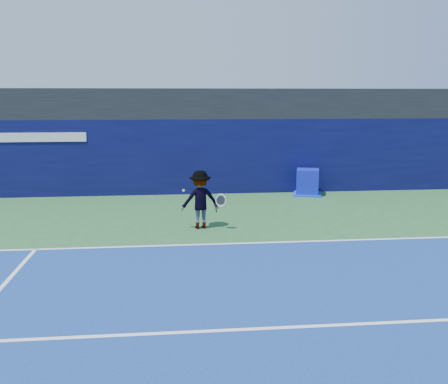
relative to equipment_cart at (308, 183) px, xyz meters
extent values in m
plane|color=#2A5F30|center=(-3.93, -9.43, -0.47)|extent=(80.00, 80.00, 0.00)
cube|color=white|center=(-3.93, -6.43, -0.46)|extent=(24.00, 0.10, 0.01)
cube|color=white|center=(-3.93, -11.43, -0.46)|extent=(24.00, 0.10, 0.01)
cube|color=black|center=(-3.93, 2.07, 3.13)|extent=(36.00, 3.00, 1.20)
cube|color=#0B0C3D|center=(-3.93, 1.07, 1.03)|extent=(36.00, 1.00, 3.00)
cube|color=white|center=(-10.93, 0.56, 1.88)|extent=(4.50, 0.04, 0.35)
cube|color=#0C14B4|center=(0.00, 0.00, 0.05)|extent=(1.07, 1.07, 1.04)
cube|color=#0E3AC5|center=(0.00, 0.00, -0.44)|extent=(1.34, 1.34, 0.07)
imported|color=white|center=(-4.56, -4.68, 0.40)|extent=(1.20, 0.79, 1.74)
cylinder|color=black|center=(-4.11, -4.93, 0.18)|extent=(0.08, 0.15, 0.28)
torus|color=white|center=(-3.97, -4.98, 0.43)|extent=(0.32, 0.18, 0.31)
cylinder|color=black|center=(-3.97, -4.98, 0.43)|extent=(0.27, 0.14, 0.26)
sphere|color=#D1DD18|center=(-5.04, -4.39, 0.63)|extent=(0.08, 0.08, 0.08)
camera|label=1|loc=(-5.32, -19.23, 3.44)|focal=40.00mm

